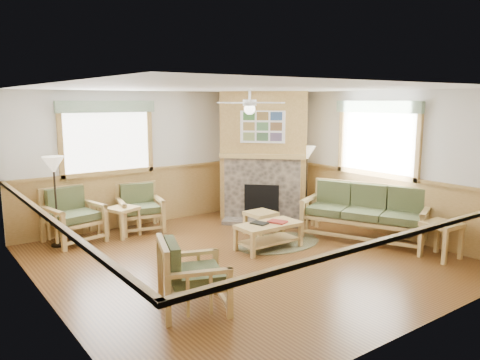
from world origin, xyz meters
TOP-DOWN VIEW (x-y plane):
  - floor at (0.00, 0.00)m, footprint 6.00×6.00m
  - ceiling at (0.00, 0.00)m, footprint 6.00×6.00m
  - wall_back at (0.00, 3.00)m, footprint 6.00×0.02m
  - wall_front at (0.00, -3.00)m, footprint 6.00×0.02m
  - wall_left at (-3.00, 0.00)m, footprint 0.02×6.00m
  - wall_right at (3.00, 0.00)m, footprint 0.02×6.00m
  - wainscot at (0.00, 0.00)m, footprint 6.00×6.00m
  - fireplace at (2.05, 2.05)m, footprint 3.11×3.11m
  - window_back at (-1.10, 2.96)m, footprint 1.90×0.16m
  - window_right at (2.96, -0.20)m, footprint 0.16×1.90m
  - ceiling_fan at (0.30, 0.30)m, footprint 1.59×1.59m
  - sofa at (2.38, -0.43)m, footprint 2.34×1.71m
  - armchair_back_left at (-1.94, 2.55)m, footprint 1.01×1.01m
  - armchair_back_right at (-0.66, 2.55)m, footprint 0.95×0.95m
  - armchair_left at (-1.61, -1.09)m, footprint 1.01×1.01m
  - coffee_table at (0.63, 0.18)m, footprint 1.13×0.57m
  - end_table_chairs at (-1.09, 2.37)m, footprint 0.63×0.62m
  - end_table_sofa at (2.55, -1.83)m, footprint 0.55×0.52m
  - footstool at (1.07, 0.94)m, footprint 0.52×0.52m
  - braided_rug at (0.97, 0.31)m, footprint 2.15×2.15m
  - floor_lamp_left at (-2.24, 2.48)m, footprint 0.40×0.40m
  - floor_lamp_right at (2.55, 1.26)m, footprint 0.45×0.45m
  - book_red at (0.78, 0.13)m, footprint 0.32×0.36m
  - book_dark at (0.48, 0.25)m, footprint 0.27×0.32m

SIDE VIEW (x-z plane):
  - floor at x=0.00m, z-range -0.01..0.00m
  - braided_rug at x=0.97m, z-range 0.00..0.01m
  - footstool at x=1.07m, z-range 0.00..0.44m
  - coffee_table at x=0.63m, z-range 0.00..0.45m
  - end_table_chairs at x=-1.09m, z-range 0.00..0.56m
  - end_table_sofa at x=2.55m, z-range 0.00..0.59m
  - armchair_left at x=-1.61m, z-range 0.00..0.88m
  - armchair_back_right at x=-0.66m, z-range 0.00..0.90m
  - book_dark at x=0.48m, z-range 0.46..0.49m
  - book_red at x=0.78m, z-range 0.46..0.49m
  - armchair_back_left at x=-1.94m, z-range 0.00..0.97m
  - sofa at x=2.38m, z-range 0.00..1.00m
  - wainscot at x=0.00m, z-range 0.00..1.10m
  - floor_lamp_right at x=2.55m, z-range 0.00..1.58m
  - floor_lamp_left at x=-2.24m, z-range 0.00..1.59m
  - wall_back at x=0.00m, z-range 0.00..2.70m
  - wall_front at x=0.00m, z-range 0.00..2.70m
  - wall_left at x=-3.00m, z-range 0.00..2.70m
  - wall_right at x=3.00m, z-range 0.00..2.70m
  - fireplace at x=2.05m, z-range 0.00..2.70m
  - window_back at x=-1.10m, z-range 1.78..3.28m
  - window_right at x=2.96m, z-range 1.78..3.28m
  - ceiling_fan at x=0.30m, z-range 2.48..2.84m
  - ceiling at x=0.00m, z-range 2.70..2.71m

